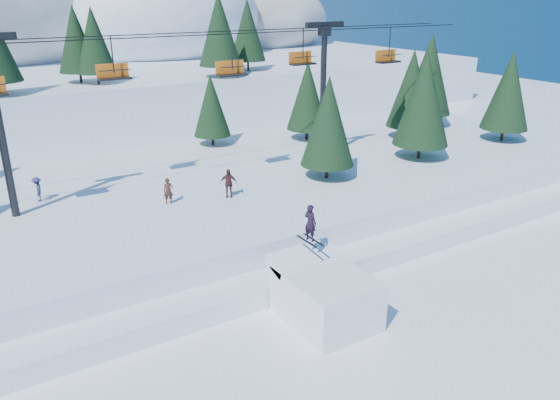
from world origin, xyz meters
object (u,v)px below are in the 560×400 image
banner_near (340,285)px  banner_far (391,241)px  chairlift (181,83)px  jump_kicker (325,294)px

banner_near → banner_far: same height
chairlift → banner_far: chairlift is taller
banner_near → banner_far: bearing=23.8°
jump_kicker → chairlift: chairlift is taller
banner_near → banner_far: 6.55m
banner_near → chairlift: bearing=100.3°
chairlift → banner_far: size_ratio=16.62×
chairlift → banner_near: chairlift is taller
jump_kicker → banner_near: jump_kicker is taller
jump_kicker → banner_near: (2.00, 1.40, -0.80)m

